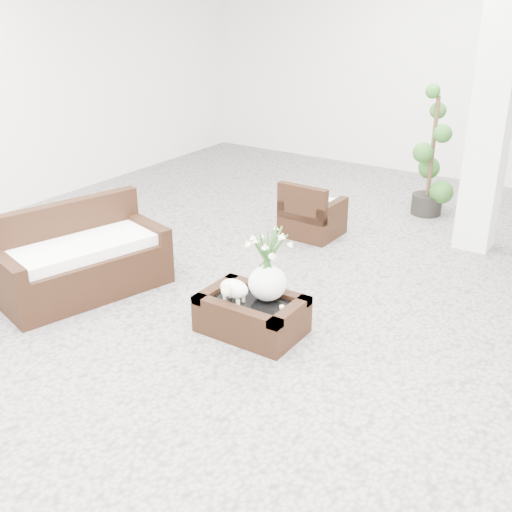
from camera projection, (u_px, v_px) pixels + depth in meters
The scene contains 9 objects.
ground at pixel (262, 312), 6.01m from camera, with size 11.00×11.00×0.00m, color gray.
column at pixel (495, 97), 6.85m from camera, with size 0.40×0.40×3.50m, color white.
coffee_table at pixel (252, 316), 5.62m from camera, with size 0.90×0.60×0.31m, color black.
sheep_figurine at pixel (234, 291), 5.50m from camera, with size 0.28×0.23×0.21m, color white.
planter_narcissus at pixel (268, 258), 5.42m from camera, with size 0.44×0.44×0.80m, color white, non-canonical shape.
tealight at pixel (282, 307), 5.41m from camera, with size 0.04×0.04×0.03m, color white.
armchair at pixel (313, 208), 7.74m from camera, with size 0.65×0.63×0.70m, color black.
loveseat at pixel (82, 252), 6.23m from camera, with size 1.64×0.79×0.87m, color black.
topiary at pixel (432, 153), 8.26m from camera, with size 0.45×0.45×1.70m, color #234E19, non-canonical shape.
Camera 1 is at (2.89, -4.45, 2.88)m, focal length 44.10 mm.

